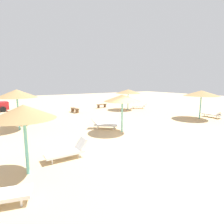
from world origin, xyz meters
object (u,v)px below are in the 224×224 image
(lounger_1, at_px, (68,151))
(lounger_2, at_px, (17,121))
(parasol_5, at_px, (128,92))
(lounger_4, at_px, (213,114))
(parasol_3, at_px, (122,98))
(lounger_5, at_px, (139,106))
(lounger_3, at_px, (104,124))
(bench_0, at_px, (102,105))
(parasol_1, at_px, (24,112))
(parasol_2, at_px, (17,94))
(parasol_4, at_px, (201,93))
(bench_1, at_px, (75,109))

(lounger_1, bearing_deg, lounger_2, 97.42)
(parasol_5, relative_size, lounger_4, 1.58)
(parasol_3, xyz_separation_m, lounger_5, (8.45, 7.59, -2.01))
(lounger_2, bearing_deg, lounger_4, -23.23)
(lounger_5, bearing_deg, lounger_3, -145.63)
(lounger_2, bearing_deg, bench_0, 24.34)
(parasol_1, distance_m, lounger_1, 2.70)
(lounger_3, bearing_deg, parasol_2, 149.13)
(parasol_3, bearing_deg, bench_0, 66.14)
(parasol_4, height_order, lounger_4, parasol_4)
(parasol_2, distance_m, parasol_3, 7.37)
(parasol_3, distance_m, lounger_5, 11.53)
(parasol_5, xyz_separation_m, lounger_5, (1.77, -0.09, -1.92))
(parasol_4, distance_m, lounger_1, 13.73)
(lounger_3, relative_size, lounger_5, 0.93)
(parasol_4, xyz_separation_m, parasol_5, (-2.09, 8.09, -0.14))
(parasol_3, xyz_separation_m, lounger_2, (-5.77, 6.09, -2.00))
(parasol_2, distance_m, lounger_1, 7.19)
(lounger_5, bearing_deg, parasol_4, -87.69)
(lounger_5, distance_m, bench_0, 4.91)
(parasol_1, relative_size, parasol_3, 1.02)
(parasol_1, xyz_separation_m, bench_1, (6.80, 12.04, -1.99))
(parasol_1, xyz_separation_m, lounger_2, (0.64, 8.81, -2.02))
(bench_1, bearing_deg, bench_0, 19.44)
(parasol_2, relative_size, bench_1, 1.90)
(parasol_2, bearing_deg, parasol_3, -38.09)
(parasol_4, distance_m, parasol_5, 8.35)
(parasol_5, height_order, lounger_5, parasol_5)
(parasol_4, height_order, lounger_2, parasol_4)
(parasol_3, relative_size, lounger_3, 1.41)
(parasol_1, height_order, parasol_3, parasol_1)
(parasol_3, height_order, parasol_4, parasol_4)
(lounger_4, height_order, bench_1, lounger_4)
(parasol_1, relative_size, lounger_4, 1.36)
(lounger_1, xyz_separation_m, lounger_4, (15.05, 1.37, -0.01))
(lounger_1, distance_m, lounger_3, 5.48)
(parasol_3, height_order, bench_1, parasol_3)
(parasol_1, height_order, lounger_5, parasol_1)
(bench_0, bearing_deg, parasol_5, -59.62)
(parasol_3, height_order, lounger_1, parasol_3)
(lounger_5, bearing_deg, parasol_3, -138.08)
(parasol_5, height_order, lounger_2, parasol_5)
(parasol_2, distance_m, lounger_4, 17.17)
(lounger_3, bearing_deg, lounger_1, -138.73)
(parasol_4, distance_m, lounger_5, 8.26)
(lounger_4, height_order, bench_0, lounger_4)
(lounger_1, bearing_deg, lounger_5, 36.67)
(parasol_5, bearing_deg, parasol_3, -131.03)
(lounger_2, height_order, lounger_4, lounger_2)
(parasol_1, distance_m, parasol_2, 7.29)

